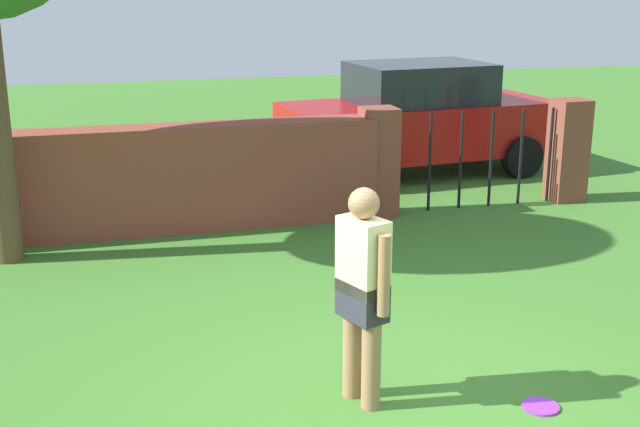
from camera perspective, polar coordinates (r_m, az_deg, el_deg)
The scene contains 6 objects.
ground_plane at distance 6.07m, azimuth 5.77°, elevation -13.74°, with size 40.00×40.00×0.00m, color #3D7528.
brick_wall at distance 10.11m, azimuth -12.36°, elevation 2.21°, with size 5.85×0.50×1.29m, color brown.
person at distance 5.87m, azimuth 2.96°, elevation -5.07°, with size 0.33×0.51×1.62m.
fence_gate at distance 11.20m, azimuth 10.71°, elevation 3.92°, with size 3.18×0.44×1.40m.
car at distance 13.02m, azimuth 6.78°, elevation 6.50°, with size 4.35×2.24×1.72m.
frisbee_purple at distance 6.35m, azimuth 14.95°, elevation -12.72°, with size 0.27×0.27×0.02m, color purple.
Camera 1 is at (-1.96, -4.89, 3.02)m, focal length 46.45 mm.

